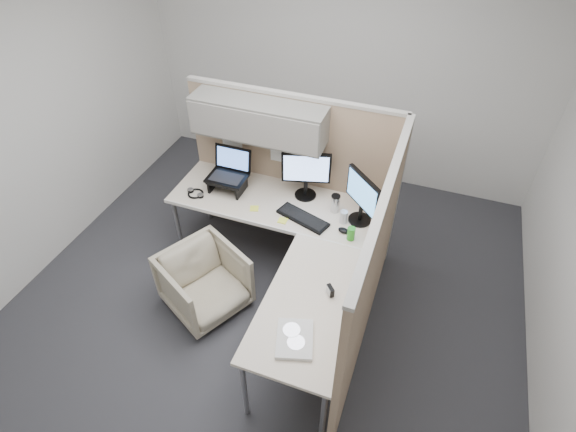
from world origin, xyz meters
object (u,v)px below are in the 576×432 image
(office_chair, at_px, (204,280))
(keyboard, at_px, (303,218))
(desk, at_px, (286,240))
(monitor_left, at_px, (306,172))

(office_chair, relative_size, keyboard, 1.37)
(desk, distance_m, monitor_left, 0.66)
(office_chair, bearing_deg, keyboard, -19.48)
(monitor_left, xyz_separation_m, keyboard, (0.08, -0.32, -0.26))
(keyboard, bearing_deg, desk, -85.20)
(desk, xyz_separation_m, monitor_left, (-0.02, 0.58, 0.32))
(desk, height_order, monitor_left, monitor_left)
(desk, distance_m, keyboard, 0.27)
(office_chair, bearing_deg, desk, -31.21)
(desk, xyz_separation_m, keyboard, (0.06, 0.26, 0.05))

